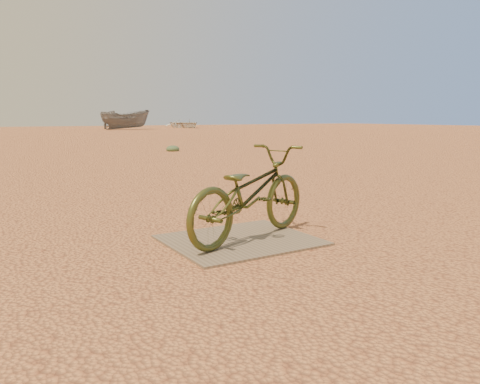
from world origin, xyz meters
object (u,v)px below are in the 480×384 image
boat_far_right (185,124)px  plywood_board (240,240)px  boat_mid_right (126,120)px  bicycle (250,193)px

boat_far_right → plywood_board: bearing=-121.3°
plywood_board → boat_mid_right: boat_mid_right is taller
bicycle → boat_mid_right: size_ratio=0.36×
plywood_board → boat_mid_right: size_ratio=0.29×
boat_far_right → bicycle: bearing=-121.1°
plywood_board → bicycle: 0.48m
boat_mid_right → boat_far_right: bearing=-68.8°
bicycle → boat_mid_right: (11.62, 40.37, 0.46)m
boat_mid_right → plywood_board: bearing=161.8°
bicycle → boat_far_right: bearing=-43.2°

